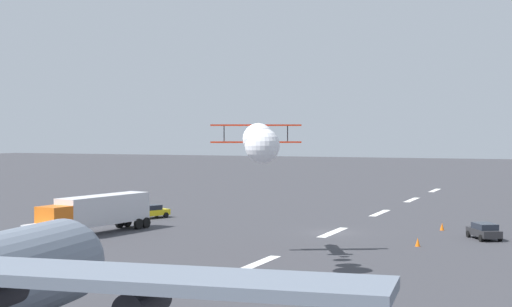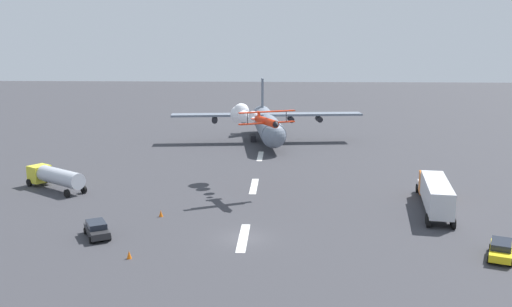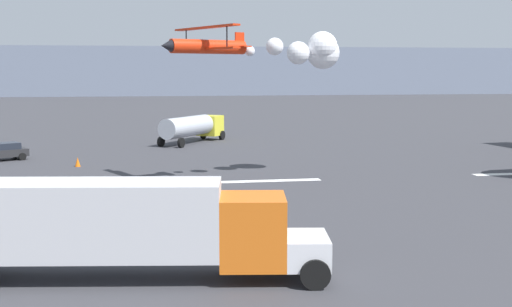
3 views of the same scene
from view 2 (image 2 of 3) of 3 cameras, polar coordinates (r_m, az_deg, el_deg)
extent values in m
plane|color=#38383D|center=(54.65, -1.32, -8.67)|extent=(440.00, 440.00, 0.00)
cube|color=white|center=(54.65, -1.32, -8.67)|extent=(8.00, 0.90, 0.01)
cube|color=white|center=(73.57, -0.20, -3.38)|extent=(8.00, 0.90, 0.01)
cube|color=white|center=(92.88, 0.44, -0.27)|extent=(8.00, 0.90, 0.01)
cylinder|color=slate|center=(106.03, 1.14, 3.01)|extent=(26.66, 7.37, 4.28)
sphere|color=slate|center=(93.08, 1.86, 1.84)|extent=(4.06, 4.06, 4.06)
cube|color=slate|center=(105.76, 1.14, 4.04)|extent=(7.49, 36.44, 0.40)
cylinder|color=black|center=(105.07, -4.28, 3.47)|extent=(2.51, 1.38, 1.10)
cylinder|color=black|center=(105.18, -1.31, 3.50)|extent=(2.51, 1.38, 1.10)
cylinder|color=black|center=(105.99, 3.61, 3.54)|extent=(2.51, 1.38, 1.10)
cylinder|color=black|center=(106.84, 6.51, 3.56)|extent=(2.51, 1.38, 1.10)
cube|color=slate|center=(116.38, 0.66, 6.30)|extent=(2.82, 0.63, 6.00)
cube|color=slate|center=(116.90, 0.65, 3.94)|extent=(3.05, 9.17, 0.24)
cube|color=black|center=(107.70, 2.48, 1.66)|extent=(3.30, 1.37, 1.20)
cube|color=black|center=(107.24, -0.32, 1.62)|extent=(3.30, 1.37, 1.20)
cylinder|color=red|center=(67.68, 1.09, 3.32)|extent=(5.30, 3.14, 0.91)
cube|color=red|center=(67.52, 1.16, 3.17)|extent=(3.63, 6.88, 0.12)
cube|color=red|center=(67.34, 1.16, 4.32)|extent=(3.63, 6.88, 0.12)
cylinder|color=black|center=(68.48, 3.14, 3.85)|extent=(0.08, 0.08, 1.37)
cylinder|color=black|center=(66.45, -0.88, 3.63)|extent=(0.08, 0.08, 1.37)
cube|color=red|center=(69.85, 0.29, 3.94)|extent=(0.68, 0.39, 1.10)
cube|color=red|center=(69.90, 0.29, 3.62)|extent=(1.39, 2.07, 0.08)
cone|color=black|center=(64.91, 2.17, 2.97)|extent=(0.96, 1.00, 0.78)
sphere|color=white|center=(70.78, -0.31, 3.50)|extent=(0.70, 0.70, 0.70)
sphere|color=white|center=(72.49, -0.31, 3.94)|extent=(1.21, 1.21, 1.21)
sphere|color=white|center=(74.58, -1.25, 3.83)|extent=(1.64, 1.64, 1.64)
sphere|color=white|center=(76.46, -1.52, 4.39)|extent=(2.17, 2.17, 2.17)
sphere|color=white|center=(76.69, -1.78, 4.08)|extent=(2.40, 2.40, 2.40)
cube|color=silver|center=(73.11, 17.31, -3.11)|extent=(1.96, 2.71, 1.10)
cube|color=orange|center=(71.00, 17.50, -2.92)|extent=(2.75, 2.83, 2.60)
cube|color=silver|center=(64.43, 18.12, -3.98)|extent=(11.29, 4.13, 2.80)
cylinder|color=black|center=(73.32, 16.30, -3.46)|extent=(1.14, 0.51, 1.10)
cylinder|color=black|center=(61.21, 17.23, -6.43)|extent=(1.14, 0.51, 1.10)
cylinder|color=black|center=(60.07, 17.34, -6.78)|extent=(1.14, 0.51, 1.10)
cylinder|color=black|center=(73.58, 18.24, -3.52)|extent=(1.14, 0.51, 1.10)
cylinder|color=black|center=(61.53, 19.56, -6.49)|extent=(1.14, 0.51, 1.10)
cylinder|color=black|center=(60.40, 19.71, -6.84)|extent=(1.14, 0.51, 1.10)
cube|color=yellow|center=(79.11, -21.43, -1.94)|extent=(3.23, 3.18, 2.20)
cylinder|color=#B7BCC6|center=(74.91, -19.49, -2.32)|extent=(6.16, 7.52, 2.10)
cylinder|color=black|center=(79.29, -22.34, -2.80)|extent=(0.84, 1.00, 1.00)
cylinder|color=black|center=(72.10, -18.90, -3.91)|extent=(0.84, 1.00, 1.00)
cylinder|color=black|center=(80.45, -20.86, -2.49)|extent=(0.84, 1.00, 1.00)
cylinder|color=black|center=(73.38, -17.34, -3.55)|extent=(0.84, 1.00, 1.00)
cube|color=yellow|center=(54.00, 23.91, -9.21)|extent=(4.90, 3.41, 0.65)
cube|color=#1E232D|center=(53.99, 23.97, -8.54)|extent=(3.16, 2.58, 0.55)
cylinder|color=black|center=(52.61, 24.82, -10.21)|extent=(0.68, 0.45, 0.64)
cylinder|color=black|center=(55.61, 24.88, -9.06)|extent=(0.68, 0.45, 0.64)
cylinder|color=black|center=(52.62, 22.84, -10.04)|extent=(0.68, 0.45, 0.64)
cylinder|color=black|center=(55.62, 23.01, -8.90)|extent=(0.68, 0.45, 0.64)
cube|color=#262628|center=(56.76, -16.07, -7.67)|extent=(4.53, 3.62, 0.65)
cube|color=#1E232D|center=(56.76, -16.14, -7.03)|extent=(3.00, 2.68, 0.55)
cylinder|color=black|center=(55.65, -14.85, -8.34)|extent=(0.67, 0.51, 0.64)
cylinder|color=black|center=(58.38, -15.45, -7.44)|extent=(0.67, 0.51, 0.64)
cylinder|color=black|center=(55.36, -16.69, -8.55)|extent=(0.67, 0.51, 0.64)
cylinder|color=black|center=(58.10, -17.20, -7.63)|extent=(0.67, 0.51, 0.64)
cone|color=orange|center=(50.78, -12.95, -10.11)|extent=(0.44, 0.44, 0.75)
cone|color=orange|center=(61.75, -9.78, -6.09)|extent=(0.44, 0.44, 0.75)
camera|label=1|loc=(128.28, -8.94, 7.30)|focal=54.98mm
camera|label=3|loc=(76.19, 36.32, 0.88)|focal=47.20mm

